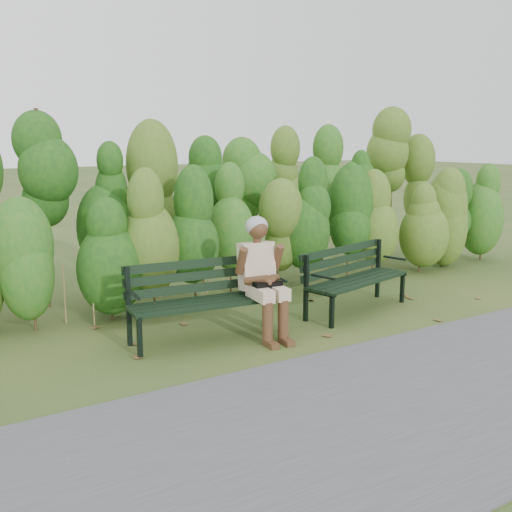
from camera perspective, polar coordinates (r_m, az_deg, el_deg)
ground at (r=6.70m, az=1.59°, el=-6.80°), size 80.00×80.00×0.00m
footpath at (r=5.13m, az=15.60°, el=-12.93°), size 60.00×2.50×0.01m
hedge_band at (r=8.04m, az=-5.72°, el=5.32°), size 11.04×1.67×2.42m
leaf_litter at (r=6.50m, az=1.77°, el=-7.36°), size 5.46×2.16×0.01m
bench_left at (r=6.25m, az=-4.84°, el=-3.55°), size 1.69×0.70×0.82m
bench_right at (r=7.34m, az=9.11°, el=-1.65°), size 1.63×0.86×0.78m
seated_woman at (r=6.27m, az=0.57°, el=-1.38°), size 0.53×0.78×1.27m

